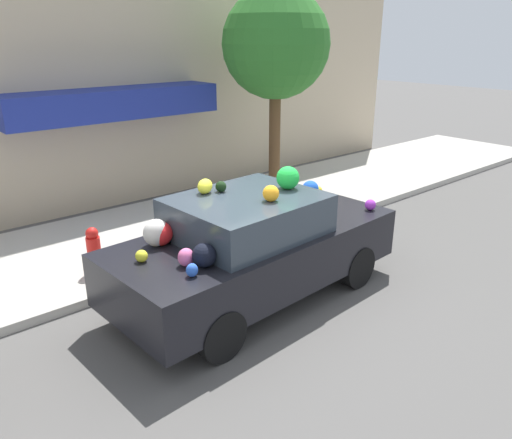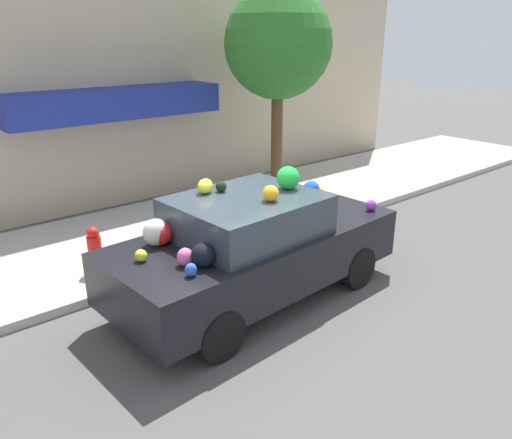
{
  "view_description": "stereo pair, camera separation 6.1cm",
  "coord_description": "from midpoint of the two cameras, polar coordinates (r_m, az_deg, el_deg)",
  "views": [
    {
      "loc": [
        -3.95,
        -4.77,
        3.41
      ],
      "look_at": [
        0.0,
        -0.11,
        1.14
      ],
      "focal_mm": 35.0,
      "sensor_mm": 36.0,
      "label": 1
    },
    {
      "loc": [
        -3.91,
        -4.81,
        3.41
      ],
      "look_at": [
        0.0,
        -0.11,
        1.14
      ],
      "focal_mm": 35.0,
      "sensor_mm": 36.0,
      "label": 2
    }
  ],
  "objects": [
    {
      "name": "ground_plane",
      "position": [
        7.07,
        -0.31,
        -8.41
      ],
      "size": [
        60.0,
        60.0,
        0.0
      ],
      "primitive_type": "plane",
      "color": "#565451"
    },
    {
      "name": "sidewalk_curb",
      "position": [
        9.1,
        -11.18,
        -1.57
      ],
      "size": [
        24.0,
        3.2,
        0.13
      ],
      "color": "#B2ADA3",
      "rests_on": "ground"
    },
    {
      "name": "building_facade",
      "position": [
        10.49,
        -18.33,
        16.35
      ],
      "size": [
        18.0,
        1.2,
        5.78
      ],
      "color": "#C6B293",
      "rests_on": "ground"
    },
    {
      "name": "street_tree",
      "position": [
        10.53,
        2.71,
        19.29
      ],
      "size": [
        2.17,
        2.17,
        4.19
      ],
      "color": "brown",
      "rests_on": "sidewalk_curb"
    },
    {
      "name": "fire_hydrant",
      "position": [
        7.61,
        -17.72,
        -3.31
      ],
      "size": [
        0.2,
        0.2,
        0.7
      ],
      "color": "red",
      "rests_on": "sidewalk_curb"
    },
    {
      "name": "art_car",
      "position": [
        6.64,
        -0.01,
        -3.02
      ],
      "size": [
        4.13,
        1.91,
        1.79
      ],
      "rotation": [
        0.0,
        0.0,
        0.05
      ],
      "color": "black",
      "rests_on": "ground"
    }
  ]
}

